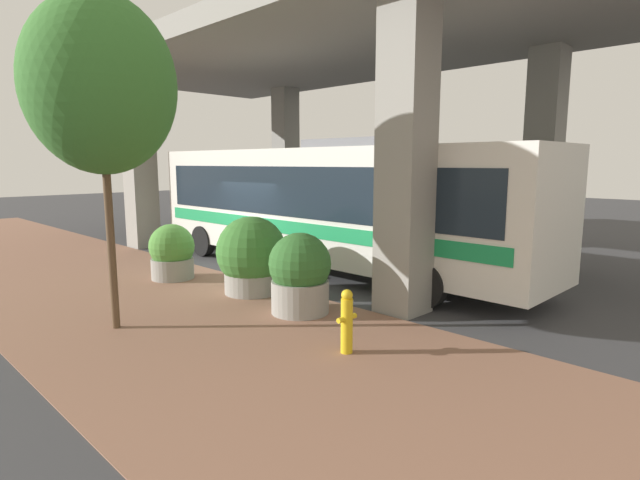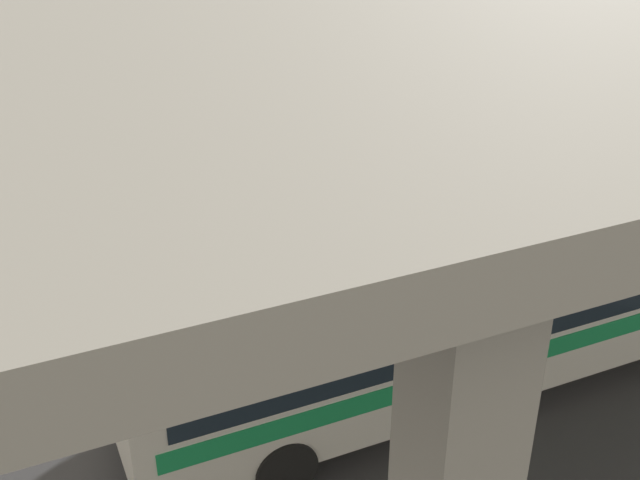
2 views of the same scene
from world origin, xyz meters
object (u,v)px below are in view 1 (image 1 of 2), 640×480
Objects in this scene: planter_front at (300,274)px; street_tree_near at (101,85)px; planter_middle at (252,257)px; bus at (326,201)px; planter_back at (172,253)px; fire_hydrant at (347,321)px.

street_tree_near reaches higher than planter_front.
planter_front is 1.99m from planter_middle.
bus reaches higher than planter_back.
bus is 6.53m from fire_hydrant.
planter_back is at bearing 93.65° from planter_front.
street_tree_near is at bearing -173.14° from bus.
planter_middle is at bearing 81.59° from planter_front.
planter_front is (0.98, 2.14, 0.27)m from fire_hydrant.
planter_middle is (0.29, 1.97, 0.06)m from planter_front.
fire_hydrant is at bearing -107.15° from planter_middle.
bus is at bearing -30.01° from planter_back.
planter_front is at bearing 65.45° from fire_hydrant.
planter_front is at bearing -98.41° from planter_middle.
planter_front is (-3.37, -2.51, -1.18)m from bus.
bus is 2.14× the size of street_tree_near.
fire_hydrant is 0.18× the size of street_tree_near.
planter_middle reaches higher than fire_hydrant.
planter_middle is (-3.08, -0.54, -1.12)m from bus.
planter_middle is 2.73m from planter_back.
bus is at bearing 10.01° from planter_middle.
bus is 7.60× the size of planter_front.
fire_hydrant is 5.85m from street_tree_near.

